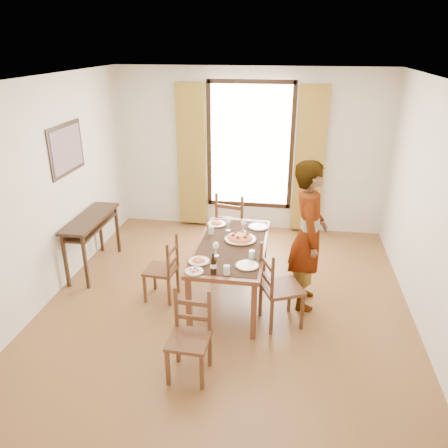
# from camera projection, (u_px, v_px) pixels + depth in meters

# --- Properties ---
(ground) EXTENTS (5.00, 5.00, 0.00)m
(ground) POSITION_uv_depth(u_px,v_px,m) (227.00, 302.00, 5.54)
(ground) COLOR brown
(ground) RESTS_ON ground
(room_shell) EXTENTS (4.60, 5.10, 2.74)m
(room_shell) POSITION_uv_depth(u_px,v_px,m) (229.00, 183.00, 5.05)
(room_shell) COLOR silver
(room_shell) RESTS_ON ground
(console_table) EXTENTS (0.38, 1.20, 0.80)m
(console_table) POSITION_uv_depth(u_px,v_px,m) (91.00, 225.00, 6.11)
(console_table) COLOR #321C10
(console_table) RESTS_ON ground
(dining_table) EXTENTS (0.84, 1.70, 0.76)m
(dining_table) POSITION_uv_depth(u_px,v_px,m) (231.00, 250.00, 5.38)
(dining_table) COLOR brown
(dining_table) RESTS_ON ground
(chair_west) EXTENTS (0.40, 0.40, 0.85)m
(chair_west) POSITION_uv_depth(u_px,v_px,m) (163.00, 271.00, 5.49)
(chair_west) COLOR #51351B
(chair_west) RESTS_ON ground
(chair_north) EXTENTS (0.54, 0.54, 1.03)m
(chair_north) POSITION_uv_depth(u_px,v_px,m) (233.00, 226.00, 6.58)
(chair_north) COLOR #51351B
(chair_north) RESTS_ON ground
(chair_south) EXTENTS (0.40, 0.40, 0.88)m
(chair_south) POSITION_uv_depth(u_px,v_px,m) (190.00, 339.00, 4.22)
(chair_south) COLOR #51351B
(chair_south) RESTS_ON ground
(chair_east) EXTENTS (0.57, 0.57, 0.98)m
(chair_east) POSITION_uv_depth(u_px,v_px,m) (279.00, 289.00, 4.97)
(chair_east) COLOR #51351B
(chair_east) RESTS_ON ground
(man) EXTENTS (0.69, 0.46, 1.85)m
(man) POSITION_uv_depth(u_px,v_px,m) (308.00, 236.00, 5.19)
(man) COLOR gray
(man) RESTS_ON ground
(plate_sw) EXTENTS (0.27, 0.27, 0.05)m
(plate_sw) POSITION_uv_depth(u_px,v_px,m) (199.00, 260.00, 4.92)
(plate_sw) COLOR silver
(plate_sw) RESTS_ON dining_table
(plate_se) EXTENTS (0.27, 0.27, 0.05)m
(plate_se) POSITION_uv_depth(u_px,v_px,m) (247.00, 264.00, 4.83)
(plate_se) COLOR silver
(plate_se) RESTS_ON dining_table
(plate_nw) EXTENTS (0.27, 0.27, 0.05)m
(plate_nw) POSITION_uv_depth(u_px,v_px,m) (217.00, 223.00, 5.92)
(plate_nw) COLOR silver
(plate_nw) RESTS_ON dining_table
(plate_ne) EXTENTS (0.27, 0.27, 0.05)m
(plate_ne) POSITION_uv_depth(u_px,v_px,m) (258.00, 226.00, 5.82)
(plate_ne) COLOR silver
(plate_ne) RESTS_ON dining_table
(pasta_platter) EXTENTS (0.40, 0.40, 0.10)m
(pasta_platter) POSITION_uv_depth(u_px,v_px,m) (240.00, 237.00, 5.45)
(pasta_platter) COLOR #B62E17
(pasta_platter) RESTS_ON dining_table
(caprese_plate) EXTENTS (0.20, 0.20, 0.04)m
(caprese_plate) POSITION_uv_depth(u_px,v_px,m) (194.00, 270.00, 4.72)
(caprese_plate) COLOR silver
(caprese_plate) RESTS_ON dining_table
(wine_glass_a) EXTENTS (0.08, 0.08, 0.18)m
(wine_glass_a) POSITION_uv_depth(u_px,v_px,m) (216.00, 249.00, 5.03)
(wine_glass_a) COLOR white
(wine_glass_a) RESTS_ON dining_table
(wine_glass_b) EXTENTS (0.08, 0.08, 0.18)m
(wine_glass_b) POSITION_uv_depth(u_px,v_px,m) (243.00, 225.00, 5.67)
(wine_glass_b) COLOR white
(wine_glass_b) RESTS_ON dining_table
(wine_glass_c) EXTENTS (0.08, 0.08, 0.18)m
(wine_glass_c) POSITION_uv_depth(u_px,v_px,m) (228.00, 224.00, 5.71)
(wine_glass_c) COLOR white
(wine_glass_c) RESTS_ON dining_table
(tumbler_a) EXTENTS (0.07, 0.07, 0.10)m
(tumbler_a) POSITION_uv_depth(u_px,v_px,m) (252.00, 255.00, 4.99)
(tumbler_a) COLOR silver
(tumbler_a) RESTS_ON dining_table
(tumbler_b) EXTENTS (0.07, 0.07, 0.10)m
(tumbler_b) POSITION_uv_depth(u_px,v_px,m) (211.00, 230.00, 5.63)
(tumbler_b) COLOR silver
(tumbler_b) RESTS_ON dining_table
(tumbler_c) EXTENTS (0.07, 0.07, 0.10)m
(tumbler_c) POSITION_uv_depth(u_px,v_px,m) (227.00, 270.00, 4.66)
(tumbler_c) COLOR silver
(tumbler_c) RESTS_ON dining_table
(wine_bottle) EXTENTS (0.07, 0.07, 0.25)m
(wine_bottle) POSITION_uv_depth(u_px,v_px,m) (213.00, 263.00, 4.64)
(wine_bottle) COLOR black
(wine_bottle) RESTS_ON dining_table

